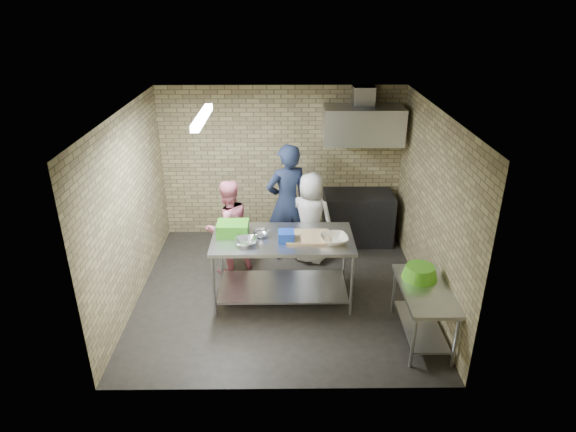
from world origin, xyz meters
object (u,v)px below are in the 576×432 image
object	(u,v)px
green_basin	(420,272)
man_navy	(287,203)
side_counter	(422,313)
green_crate	(233,228)
bottle_red	(364,126)
stove	(358,217)
bottle_green	(388,127)
blue_tub	(286,236)
woman_pink	(228,227)
woman_white	(311,218)
prep_table	(283,268)

from	to	relation	value
green_basin	man_navy	xyz separation A→B (m)	(-1.69, 1.95, 0.14)
side_counter	green_crate	size ratio (longest dim) A/B	2.74
side_counter	bottle_red	world-z (taller)	bottle_red
green_basin	bottle_red	bearing A→B (deg)	97.90
stove	bottle_green	size ratio (longest dim) A/B	8.00
green_basin	man_navy	size ratio (longest dim) A/B	0.23
green_crate	man_navy	world-z (taller)	man_navy
side_counter	blue_tub	distance (m)	2.04
side_counter	bottle_red	size ratio (longest dim) A/B	6.67
woman_pink	woman_white	distance (m)	1.34
bottle_green	man_navy	xyz separation A→B (m)	(-1.71, -0.79, -1.04)
blue_tub	woman_white	world-z (taller)	woman_white
side_counter	green_crate	xyz separation A→B (m)	(-2.48, 1.06, 0.70)
green_basin	bottle_green	size ratio (longest dim) A/B	3.07
side_counter	prep_table	bearing A→B (deg)	152.10
side_counter	man_navy	distance (m)	2.85
woman_white	green_basin	bearing A→B (deg)	147.95
woman_white	woman_pink	bearing A→B (deg)	36.03
bottle_green	man_navy	world-z (taller)	bottle_green
stove	bottle_green	world-z (taller)	bottle_green
blue_tub	woman_pink	xyz separation A→B (m)	(-0.90, 0.88, -0.29)
bottle_red	green_crate	bearing A→B (deg)	-137.13
side_counter	green_crate	distance (m)	2.78
green_crate	woman_white	distance (m)	1.55
green_crate	man_navy	xyz separation A→B (m)	(0.77, 1.13, -0.09)
stove	green_crate	xyz separation A→B (m)	(-2.03, -1.69, 0.62)
prep_table	woman_pink	xyz separation A→B (m)	(-0.85, 0.78, 0.27)
stove	woman_pink	xyz separation A→B (m)	(-2.18, -1.03, 0.32)
prep_table	side_counter	size ratio (longest dim) A/B	1.64
side_counter	stove	bearing A→B (deg)	99.29
woman_pink	stove	bearing A→B (deg)	172.70
man_navy	woman_pink	size ratio (longest dim) A/B	1.28
bottle_red	man_navy	distance (m)	1.86
blue_tub	green_basin	xyz separation A→B (m)	(1.71, -0.59, -0.22)
bottle_green	prep_table	bearing A→B (deg)	-130.95
man_navy	bottle_red	bearing A→B (deg)	-171.15
green_crate	bottle_red	world-z (taller)	bottle_red
side_counter	bottle_green	xyz separation A→B (m)	(0.00, 2.99, 1.64)
man_navy	prep_table	bearing A→B (deg)	64.25
bottle_red	man_navy	xyz separation A→B (m)	(-1.31, -0.79, -1.05)
stove	blue_tub	world-z (taller)	blue_tub
woman_white	bottle_red	bearing A→B (deg)	-112.60
green_crate	woman_pink	bearing A→B (deg)	102.60
side_counter	blue_tub	size ratio (longest dim) A/B	5.48
stove	green_crate	world-z (taller)	green_crate
blue_tub	bottle_green	distance (m)	2.92
bottle_red	prep_table	bearing A→B (deg)	-123.92
bottle_green	man_navy	size ratio (longest dim) A/B	0.08
green_crate	blue_tub	bearing A→B (deg)	-16.35
green_basin	woman_pink	bearing A→B (deg)	150.50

